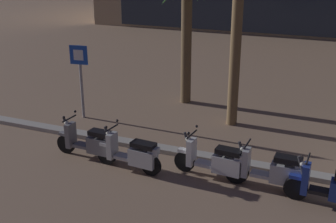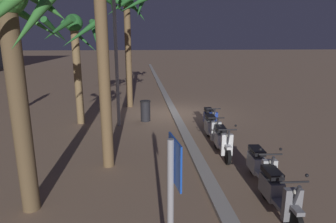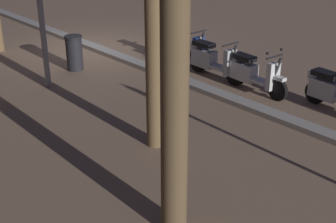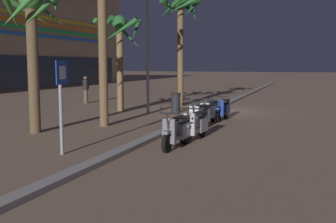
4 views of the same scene
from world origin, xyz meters
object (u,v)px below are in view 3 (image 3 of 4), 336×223
(scooter_silver_last_in_row, at_px, (336,91))
(scooter_white_mid_rear, at_px, (252,73))
(scooter_silver_mid_front, at_px, (212,60))
(scooter_blue_tail_end, at_px, (184,48))
(litter_bin, at_px, (74,53))

(scooter_silver_last_in_row, bearing_deg, scooter_white_mid_rear, 11.98)
(scooter_silver_mid_front, xyz_separation_m, scooter_blue_tail_end, (1.29, -0.25, -0.02))
(scooter_blue_tail_end, bearing_deg, scooter_silver_mid_front, 168.94)
(scooter_silver_last_in_row, height_order, scooter_silver_mid_front, scooter_silver_last_in_row)
(scooter_white_mid_rear, height_order, scooter_silver_mid_front, scooter_white_mid_rear)
(scooter_silver_last_in_row, bearing_deg, litter_bin, 24.15)
(scooter_silver_last_in_row, xyz_separation_m, scooter_blue_tail_end, (4.62, 0.17, -0.00))
(litter_bin, bearing_deg, scooter_silver_mid_front, -140.66)
(scooter_silver_mid_front, bearing_deg, scooter_blue_tail_end, -11.06)
(scooter_silver_last_in_row, distance_m, scooter_silver_mid_front, 3.35)
(scooter_silver_mid_front, relative_size, scooter_blue_tail_end, 1.04)
(scooter_silver_last_in_row, relative_size, litter_bin, 1.91)
(litter_bin, bearing_deg, scooter_white_mid_rear, -150.80)
(scooter_blue_tail_end, bearing_deg, litter_bin, 58.71)
(scooter_white_mid_rear, height_order, scooter_blue_tail_end, scooter_white_mid_rear)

